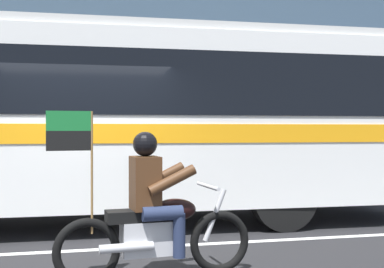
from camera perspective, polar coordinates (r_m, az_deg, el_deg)
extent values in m
plane|color=black|center=(7.52, -12.10, -11.69)|extent=(60.00, 60.00, 0.00)
cube|color=#B7B2A8|center=(12.54, -12.42, -6.43)|extent=(28.00, 3.80, 0.15)
cube|color=silver|center=(6.93, -12.04, -12.71)|extent=(26.60, 0.14, 0.01)
cube|color=#384C60|center=(14.71, -12.52, 13.96)|extent=(25.76, 0.10, 1.40)
cube|color=white|center=(8.55, -13.59, 1.45)|extent=(11.90, 2.80, 2.70)
cube|color=black|center=(8.58, -13.60, 5.12)|extent=(10.96, 2.82, 0.96)
cube|color=orange|center=(8.55, -13.59, 0.11)|extent=(11.67, 2.82, 0.28)
cube|color=silver|center=(8.69, -13.61, 10.79)|extent=(11.66, 2.67, 0.16)
cylinder|color=black|center=(8.09, 10.27, -7.08)|extent=(1.04, 0.30, 1.04)
torus|color=black|center=(5.72, 3.15, -12.04)|extent=(0.70, 0.16, 0.69)
torus|color=black|center=(5.37, -11.77, -12.88)|extent=(0.70, 0.16, 0.69)
cube|color=silver|center=(5.47, -4.58, -11.56)|extent=(0.66, 0.34, 0.36)
ellipsoid|color=black|center=(5.48, -2.01, -8.55)|extent=(0.50, 0.32, 0.24)
cube|color=black|center=(5.38, -6.68, -9.16)|extent=(0.58, 0.31, 0.12)
cylinder|color=silver|center=(5.64, 2.58, -9.12)|extent=(0.28, 0.08, 0.58)
cylinder|color=silver|center=(5.57, 1.81, -5.92)|extent=(0.10, 0.64, 0.04)
cylinder|color=silver|center=(5.26, -7.40, -12.60)|extent=(0.56, 0.14, 0.09)
cube|color=#4C2D19|center=(5.36, -5.31, -5.52)|extent=(0.31, 0.39, 0.56)
sphere|color=black|center=(5.33, -5.32, -1.14)|extent=(0.26, 0.26, 0.26)
cylinder|color=#232D4C|center=(5.61, -4.32, -8.35)|extent=(0.43, 0.19, 0.15)
cylinder|color=#232D4C|center=(5.69, -2.53, -10.66)|extent=(0.13, 0.13, 0.46)
cylinder|color=#232D4C|center=(5.26, -3.36, -8.93)|extent=(0.43, 0.19, 0.15)
cylinder|color=#232D4C|center=(5.35, -1.46, -11.38)|extent=(0.13, 0.13, 0.46)
cylinder|color=#4C2D19|center=(5.61, -3.38, -4.84)|extent=(0.53, 0.16, 0.32)
cylinder|color=#4C2D19|center=(5.22, -2.24, -5.24)|extent=(0.53, 0.16, 0.32)
cylinder|color=olive|center=(5.25, -11.24, -4.29)|extent=(0.02, 0.02, 1.25)
cube|color=#197233|center=(5.21, -13.76, 1.45)|extent=(0.44, 0.06, 0.20)
cube|color=black|center=(5.21, -13.76, -0.75)|extent=(0.44, 0.06, 0.20)
cylinder|color=gold|center=(11.57, -7.32, -5.19)|extent=(0.22, 0.22, 0.58)
sphere|color=gold|center=(11.54, -7.33, -3.41)|extent=(0.20, 0.20, 0.20)
cylinder|color=gold|center=(11.43, -7.26, -5.11)|extent=(0.09, 0.10, 0.09)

